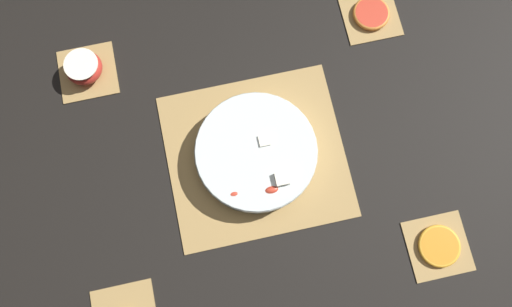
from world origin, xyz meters
The scene contains 9 objects.
ground_plane centered at (0.00, 0.00, 0.00)m, with size 6.00×6.00×0.00m, color black.
bamboo_mat_center centered at (0.00, 0.00, 0.00)m, with size 0.41×0.38×0.01m.
coaster_mat_near_left centered at (-0.35, -0.29, 0.00)m, with size 0.14×0.14×0.01m.
coaster_mat_near_right centered at (0.35, -0.29, 0.00)m, with size 0.14×0.14×0.01m.
coaster_mat_far_left centered at (-0.35, 0.29, 0.00)m, with size 0.14×0.14×0.01m.
fruit_salad_bowl centered at (0.00, 0.00, 0.04)m, with size 0.28×0.28×0.07m.
apple_half centered at (0.35, -0.29, 0.03)m, with size 0.09×0.09×0.05m.
orange_slice_whole centered at (-0.35, 0.29, 0.01)m, with size 0.09×0.09×0.01m.
grapefruit_slice centered at (-0.35, -0.29, 0.01)m, with size 0.09×0.09×0.01m.
Camera 1 is at (0.05, 0.24, 1.14)m, focal length 35.00 mm.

